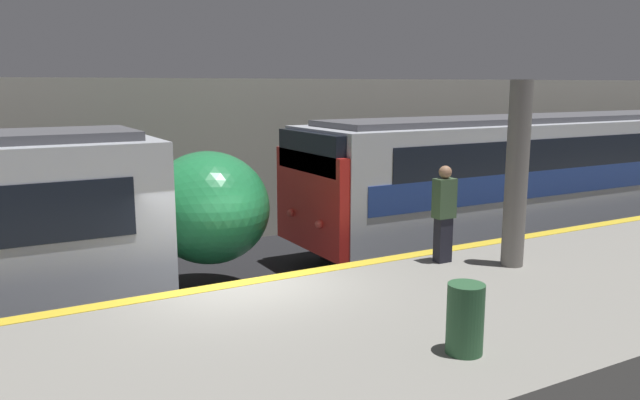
% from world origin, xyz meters
% --- Properties ---
extents(ground_plane, '(120.00, 120.00, 0.00)m').
position_xyz_m(ground_plane, '(0.00, 0.00, 0.00)').
color(ground_plane, black).
extents(platform, '(40.00, 4.97, 1.15)m').
position_xyz_m(platform, '(0.00, -2.48, 0.57)').
color(platform, gray).
rests_on(platform, ground).
extents(station_rear_barrier, '(50.00, 0.15, 4.44)m').
position_xyz_m(station_rear_barrier, '(0.00, 6.85, 2.22)').
color(station_rear_barrier, '#B2AD9E').
rests_on(station_rear_barrier, ground).
extents(support_pillar_near, '(0.39, 0.39, 3.22)m').
position_xyz_m(support_pillar_near, '(4.51, -1.52, 2.75)').
color(support_pillar_near, slate).
rests_on(support_pillar_near, platform).
extents(train_boxy, '(20.44, 3.01, 3.46)m').
position_xyz_m(train_boxy, '(12.84, 2.77, 1.78)').
color(train_boxy, black).
rests_on(train_boxy, ground).
extents(person_waiting, '(0.38, 0.24, 1.74)m').
position_xyz_m(person_waiting, '(3.58, -0.75, 2.07)').
color(person_waiting, black).
rests_on(person_waiting, platform).
extents(trash_bin, '(0.44, 0.44, 0.85)m').
position_xyz_m(trash_bin, '(1.27, -3.90, 1.57)').
color(trash_bin, '#2D5B38').
rests_on(trash_bin, platform).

